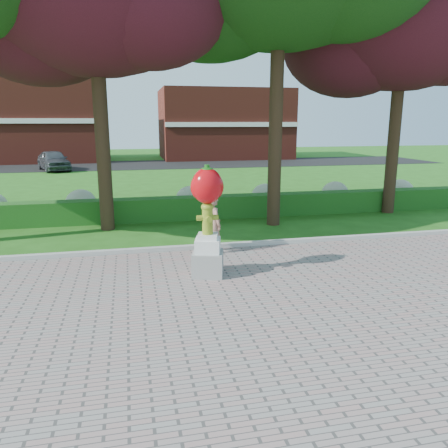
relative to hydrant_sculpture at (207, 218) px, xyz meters
name	(u,v)px	position (x,y,z in m)	size (l,w,h in m)	color
ground	(197,292)	(-0.39, -0.89, -1.36)	(100.00, 100.00, 0.00)	#245B16
walkway	(249,416)	(-0.39, -4.89, -1.34)	(40.00, 14.00, 0.04)	gray
curb	(180,249)	(-0.39, 2.11, -1.28)	(40.00, 0.18, 0.15)	#ADADA5
lawn_hedge	(166,209)	(-0.39, 6.11, -0.96)	(24.00, 0.70, 0.80)	#164F17
hydrangea_row	(179,199)	(0.18, 7.11, -0.81)	(20.10, 1.10, 0.99)	#9EA57E
street	(144,165)	(-0.39, 27.11, -1.35)	(50.00, 8.00, 0.02)	black
building_left	(24,121)	(-10.39, 33.11, 2.14)	(14.00, 8.00, 7.00)	maroon
building_right	(224,124)	(7.61, 33.11, 1.84)	(12.00, 8.00, 6.40)	maroon
tree_far_right	(400,19)	(8.01, 5.69, 5.61)	(7.88, 6.72, 10.21)	black
hydrant_sculpture	(207,218)	(0.00, 0.00, 0.00)	(0.82, 0.82, 2.49)	gray
woman	(214,224)	(0.48, 1.71, -0.56)	(0.55, 0.36, 1.52)	#A2725C
parked_car	(53,160)	(-6.86, 24.11, -0.61)	(1.71, 4.26, 1.45)	#45484D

